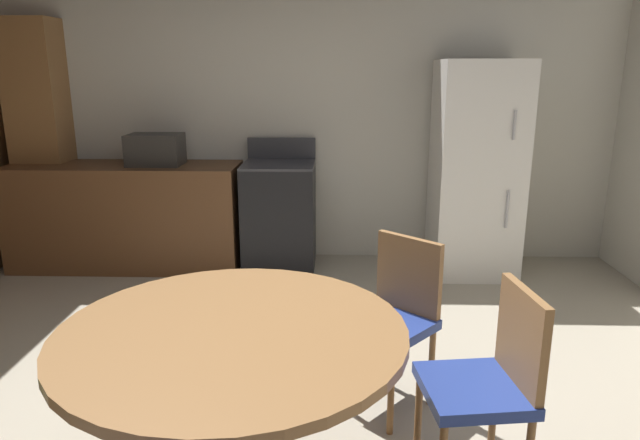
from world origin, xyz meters
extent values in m
plane|color=#A89E89|center=(0.00, 0.00, 0.00)|extent=(14.00, 14.00, 0.00)
cube|color=beige|center=(0.00, 2.81, 1.35)|extent=(5.69, 0.12, 2.70)
cube|color=brown|center=(-1.56, 2.41, 0.45)|extent=(1.96, 0.60, 0.90)
cube|color=olive|center=(-2.32, 2.59, 1.05)|extent=(0.44, 0.36, 2.10)
cube|color=black|center=(-0.24, 2.41, 0.45)|extent=(0.60, 0.60, 0.90)
cube|color=#38383D|center=(-0.24, 2.41, 0.91)|extent=(0.60, 0.60, 0.02)
cube|color=#38383D|center=(-0.24, 2.69, 1.01)|extent=(0.60, 0.04, 0.18)
cube|color=white|center=(1.40, 2.36, 0.88)|extent=(0.68, 0.66, 1.76)
cylinder|color=#B2B2B7|center=(1.58, 2.02, 1.28)|extent=(0.02, 0.02, 0.22)
cylinder|color=#B2B2B7|center=(1.58, 2.02, 0.63)|extent=(0.02, 0.02, 0.30)
cube|color=#2D2B28|center=(-1.27, 2.41, 1.03)|extent=(0.44, 0.32, 0.26)
cylinder|color=olive|center=(-0.13, -0.40, 0.36)|extent=(0.14, 0.14, 0.72)
cylinder|color=olive|center=(-0.13, -0.40, 0.74)|extent=(1.31, 1.31, 0.04)
cylinder|color=olive|center=(0.61, -0.14, 0.21)|extent=(0.03, 0.03, 0.43)
cylinder|color=olive|center=(0.95, -0.10, 0.21)|extent=(0.03, 0.03, 0.43)
cube|color=navy|center=(0.80, -0.28, 0.45)|extent=(0.45, 0.45, 0.05)
cube|color=olive|center=(0.98, -0.26, 0.66)|extent=(0.08, 0.38, 0.42)
cylinder|color=olive|center=(0.51, 0.06, 0.21)|extent=(0.03, 0.03, 0.43)
cylinder|color=olive|center=(0.26, 0.28, 0.21)|extent=(0.03, 0.03, 0.43)
cylinder|color=olive|center=(0.74, 0.31, 0.21)|extent=(0.03, 0.03, 0.43)
cylinder|color=olive|center=(0.49, 0.54, 0.21)|extent=(0.03, 0.03, 0.43)
cube|color=navy|center=(0.50, 0.30, 0.45)|extent=(0.57, 0.57, 0.05)
cube|color=olive|center=(0.62, 0.43, 0.66)|extent=(0.31, 0.28, 0.42)
camera|label=1|loc=(0.25, -2.33, 1.69)|focal=31.97mm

